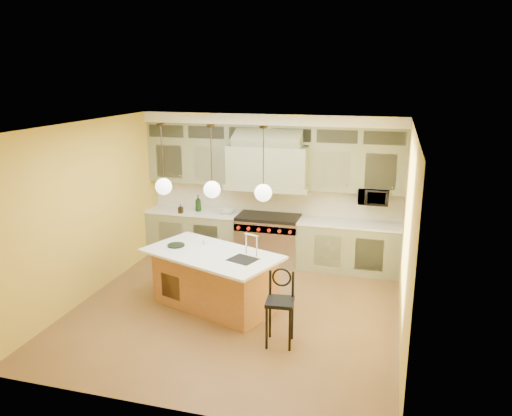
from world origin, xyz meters
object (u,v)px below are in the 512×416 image
(kitchen_island, at_px, (214,278))
(counter_stool, at_px, (280,303))
(range, at_px, (268,239))
(microwave, at_px, (374,196))

(kitchen_island, bearing_deg, counter_stool, -13.05)
(range, height_order, counter_stool, counter_stool)
(kitchen_island, height_order, microwave, microwave)
(range, xyz_separation_m, microwave, (1.95, 0.11, 0.96))
(microwave, bearing_deg, range, -176.88)
(counter_stool, bearing_deg, microwave, 65.37)
(microwave, bearing_deg, kitchen_island, -136.35)
(range, bearing_deg, counter_stool, -72.97)
(range, xyz_separation_m, counter_stool, (0.90, -2.93, 0.11))
(kitchen_island, relative_size, counter_stool, 2.25)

